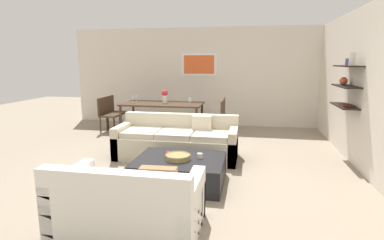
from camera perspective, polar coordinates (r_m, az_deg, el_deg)
The scene contains 18 objects.
ground_plane at distance 5.57m, azimuth -2.34°, elevation -7.92°, with size 18.00×18.00×0.00m, color gray.
back_wall_unit at distance 8.72m, azimuth 4.74°, elevation 7.94°, with size 8.40×0.09×2.70m.
right_wall_shelf_unit at distance 6.04m, azimuth 28.41°, elevation 5.38°, with size 0.34×8.20×2.70m.
sofa_beige at distance 5.82m, azimuth -2.71°, elevation -4.08°, with size 2.24×0.90×0.78m.
loveseat_white at distance 3.47m, azimuth -11.60°, elevation -14.96°, with size 1.52×0.90×0.78m.
coffee_table at distance 4.63m, azimuth -2.28°, elevation -9.36°, with size 1.29×1.02×0.38m.
decorative_bowl at distance 4.52m, azimuth -2.62°, elevation -6.78°, with size 0.37×0.37×0.08m.
candle_jar at distance 4.58m, azimuth 1.46°, elevation -6.60°, with size 0.08×0.08×0.07m, color silver.
apple_on_coffee_table at distance 4.65m, azimuth -4.43°, elevation -6.26°, with size 0.09×0.09×0.09m, color red.
dining_table at distance 7.80m, azimuth -5.48°, elevation 2.66°, with size 2.00×0.96×0.75m.
dining_chair_left_far at distance 8.52m, azimuth -14.20°, elevation 1.83°, with size 0.44×0.44×0.88m.
dining_chair_left_near at distance 8.14m, azimuth -15.47°, elevation 1.35°, with size 0.44×0.44×0.88m.
dining_chair_right_far at distance 7.78m, azimuth 5.01°, elevation 1.29°, with size 0.44×0.44×0.88m.
dining_chair_right_near at distance 7.35m, azimuth 4.67°, elevation 0.74°, with size 0.44×0.44×0.88m.
wine_glass_left_far at distance 8.12m, azimuth -10.22°, elevation 4.15°, with size 0.07×0.07×0.16m.
wine_glass_right_near at distance 7.49m, azimuth -0.40°, elevation 3.73°, with size 0.08×0.08×0.16m.
wine_glass_left_near at distance 7.90m, azimuth -10.83°, elevation 3.91°, with size 0.07×0.07×0.16m.
centerpiece_vase at distance 7.75m, azimuth -5.05°, elevation 4.51°, with size 0.16×0.16×0.34m.
Camera 1 is at (1.19, -5.13, 1.79)m, focal length 28.93 mm.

